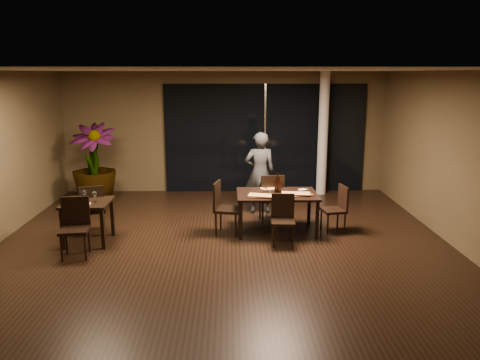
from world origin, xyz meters
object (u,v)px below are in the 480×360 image
object	(u,v)px
side_table	(87,208)
chair_side_near	(75,224)
diner	(260,173)
bottle_b	(279,185)
chair_main_far	(272,196)
chair_main_left	(223,205)
bottle_a	(276,185)
chair_main_near	(283,216)
chair_main_right	(337,206)
main_table	(277,197)
potted_plant	(94,164)
bottle_c	(277,183)
chair_side_far	(92,207)

from	to	relation	value
side_table	chair_side_near	distance (m)	0.61
diner	bottle_b	xyz separation A→B (m)	(0.29, -1.19, 0.03)
chair_main_far	chair_main_left	size ratio (longest dim) A/B	1.01
diner	bottle_a	xyz separation A→B (m)	(0.23, -1.18, 0.02)
chair_main_near	chair_main_right	xyz separation A→B (m)	(1.10, 0.61, 0.01)
main_table	chair_side_near	bearing A→B (deg)	-162.07
diner	potted_plant	size ratio (longest dim) A/B	0.96
chair_main_far	chair_main_right	distance (m)	1.33
chair_main_left	side_table	bearing A→B (deg)	112.46
chair_main_left	diner	bearing A→B (deg)	-17.40
main_table	potted_plant	bearing A→B (deg)	151.52
main_table	chair_main_near	world-z (taller)	chair_main_near
potted_plant	bottle_c	world-z (taller)	potted_plant
chair_side_far	potted_plant	distance (m)	2.39
chair_side_far	potted_plant	world-z (taller)	potted_plant
bottle_b	chair_main_right	bearing A→B (deg)	-4.30
potted_plant	main_table	bearing A→B (deg)	-28.48
side_table	chair_main_far	world-z (taller)	chair_main_far
side_table	potted_plant	size ratio (longest dim) A/B	0.44
chair_main_far	potted_plant	bearing A→B (deg)	-26.86
chair_side_far	chair_side_near	bearing A→B (deg)	72.55
chair_main_far	chair_side_far	xyz separation A→B (m)	(-3.38, -0.64, -0.03)
side_table	bottle_c	world-z (taller)	bottle_c
chair_main_left	chair_side_near	bearing A→B (deg)	125.56
diner	bottle_b	world-z (taller)	diner
chair_side_near	bottle_a	distance (m)	3.63
chair_main_far	bottle_c	bearing A→B (deg)	94.42
chair_main_right	potted_plant	xyz separation A→B (m)	(-5.17, 2.21, 0.42)
chair_main_far	bottle_c	distance (m)	0.58
chair_main_far	bottle_a	world-z (taller)	bottle_a
chair_main_right	chair_side_near	distance (m)	4.70
side_table	bottle_b	xyz separation A→B (m)	(3.45, 0.56, 0.28)
diner	chair_main_right	bearing A→B (deg)	134.95
main_table	chair_main_far	distance (m)	0.55
chair_main_right	bottle_b	xyz separation A→B (m)	(-1.10, 0.08, 0.41)
chair_main_left	chair_side_far	xyz separation A→B (m)	(-2.42, -0.02, -0.02)
chair_side_near	main_table	bearing A→B (deg)	10.75
side_table	chair_main_left	bearing A→B (deg)	9.87
chair_side_near	bottle_a	size ratio (longest dim) A/B	3.24
main_table	bottle_c	world-z (taller)	bottle_c
bottle_b	bottle_c	size ratio (longest dim) A/B	0.88
potted_plant	bottle_b	distance (m)	4.59
side_table	chair_main_left	size ratio (longest dim) A/B	0.81
chair_side_near	potted_plant	distance (m)	3.37
chair_main_near	chair_main_left	distance (m)	1.19
chair_side_far	chair_side_near	size ratio (longest dim) A/B	0.98
chair_main_far	bottle_b	world-z (taller)	bottle_b
chair_main_left	chair_main_right	world-z (taller)	chair_main_left
chair_side_near	potted_plant	size ratio (longest dim) A/B	0.53
bottle_b	diner	bearing A→B (deg)	103.86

